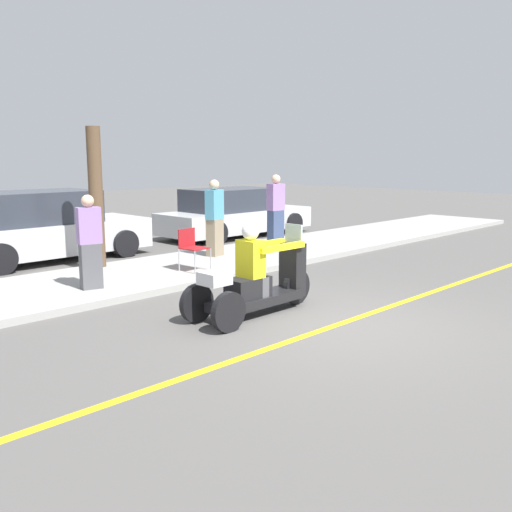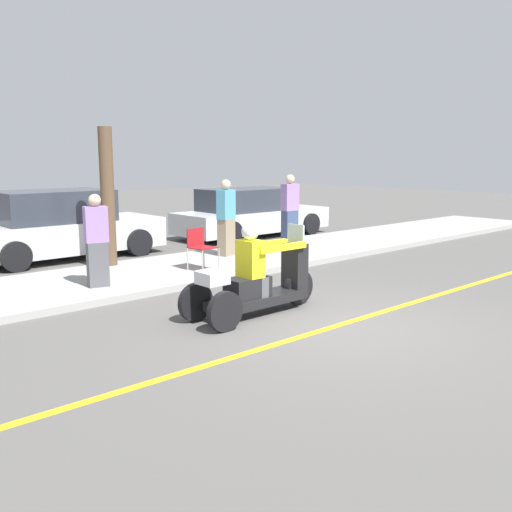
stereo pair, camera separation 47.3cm
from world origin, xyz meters
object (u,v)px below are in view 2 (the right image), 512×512
object	(u,v)px
parked_car_lot_far	(61,227)
tree_trunk	(108,197)
folding_chair_set_back	(200,244)
motorcycle_trike	(257,282)
spectator_by_tree	(290,211)
spectator_far_back	(97,242)
parked_car_lot_right	(251,214)
spectator_near_curb	(226,219)

from	to	relation	value
parked_car_lot_far	tree_trunk	size ratio (longest dim) A/B	1.58
folding_chair_set_back	tree_trunk	world-z (taller)	tree_trunk
motorcycle_trike	spectator_by_tree	distance (m)	6.34
spectator_by_tree	tree_trunk	size ratio (longest dim) A/B	0.63
motorcycle_trike	tree_trunk	world-z (taller)	tree_trunk
spectator_by_tree	folding_chair_set_back	world-z (taller)	spectator_by_tree
folding_chair_set_back	tree_trunk	distance (m)	2.17
spectator_far_back	folding_chair_set_back	distance (m)	2.22
parked_car_lot_far	parked_car_lot_right	distance (m)	5.72
motorcycle_trike	folding_chair_set_back	distance (m)	3.08
tree_trunk	folding_chair_set_back	bearing A→B (deg)	-56.37
motorcycle_trike	spectator_near_curb	xyz separation A→B (m)	(2.50, 3.79, 0.45)
motorcycle_trike	parked_car_lot_right	size ratio (longest dim) A/B	0.49
motorcycle_trike	spectator_near_curb	world-z (taller)	spectator_near_curb
folding_chair_set_back	parked_car_lot_right	bearing A→B (deg)	38.20
spectator_near_curb	spectator_by_tree	distance (m)	2.35
spectator_far_back	parked_car_lot_right	xyz separation A→B (m)	(6.68, 3.55, -0.22)
spectator_far_back	parked_car_lot_far	size ratio (longest dim) A/B	0.36
parked_car_lot_far	parked_car_lot_right	world-z (taller)	parked_car_lot_far
tree_trunk	parked_car_lot_far	bearing A→B (deg)	94.03
spectator_by_tree	spectator_near_curb	bearing A→B (deg)	-173.06
motorcycle_trike	spectator_near_curb	distance (m)	4.57
spectator_far_back	parked_car_lot_right	world-z (taller)	spectator_far_back
spectator_near_curb	parked_car_lot_far	bearing A→B (deg)	133.59
spectator_near_curb	folding_chair_set_back	distance (m)	1.72
tree_trunk	spectator_by_tree	bearing A→B (deg)	-5.26
folding_chair_set_back	tree_trunk	xyz separation A→B (m)	(-1.09, 1.64, 0.90)
folding_chair_set_back	parked_car_lot_right	xyz separation A→B (m)	(4.47, 3.52, 0.05)
folding_chair_set_back	parked_car_lot_far	bearing A→B (deg)	108.47
spectator_by_tree	parked_car_lot_far	distance (m)	5.59
spectator_far_back	parked_car_lot_far	distance (m)	3.86
parked_car_lot_right	spectator_near_curb	bearing A→B (deg)	-139.50
spectator_by_tree	folding_chair_set_back	xyz separation A→B (m)	(-3.75, -1.20, -0.35)
spectator_far_back	spectator_near_curb	world-z (taller)	spectator_near_curb
motorcycle_trike	parked_car_lot_right	distance (m)	8.48
parked_car_lot_far	spectator_by_tree	bearing A→B (deg)	-26.71
spectator_by_tree	tree_trunk	bearing A→B (deg)	174.74
spectator_by_tree	parked_car_lot_right	distance (m)	2.45
spectator_far_back	parked_car_lot_right	bearing A→B (deg)	27.97
parked_car_lot_right	motorcycle_trike	bearing A→B (deg)	-130.96
spectator_near_curb	parked_car_lot_right	world-z (taller)	spectator_near_curb
parked_car_lot_right	spectator_far_back	bearing A→B (deg)	-152.03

